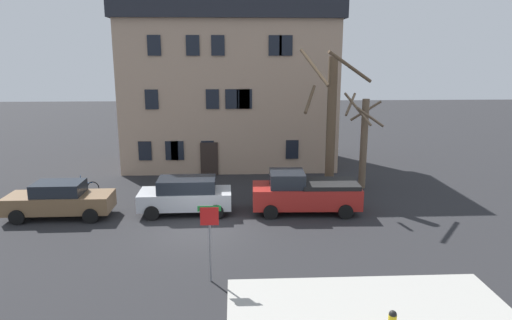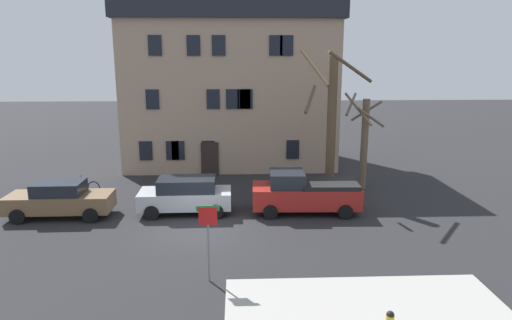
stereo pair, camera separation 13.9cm
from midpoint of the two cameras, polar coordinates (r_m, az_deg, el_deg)
The scene contains 9 objects.
ground_plane at distance 19.87m, azimuth -6.91°, elevation -8.87°, with size 120.00×120.00×0.00m, color #262628.
building_main at distance 31.57m, azimuth -3.09°, elevation 9.74°, with size 14.30×7.47×11.13m.
tree_bare_near at distance 24.67m, azimuth 9.54°, elevation 4.95°, with size 3.62×3.51×7.77m.
tree_bare_mid at distance 26.05m, azimuth 13.56°, elevation 2.60°, with size 2.36×2.50×5.44m.
car_brown_sedan at distance 23.01m, azimuth -23.26°, elevation -4.57°, with size 4.76×2.00×1.69m.
car_silver_wagon at distance 21.91m, azimuth -8.64°, elevation -4.35°, with size 4.37×2.09×1.73m.
pickup_truck_red at distance 21.92m, azimuth 6.33°, elevation -4.09°, with size 5.17×2.38×2.00m.
street_sign_pole at distance 14.98m, azimuth -5.77°, elevation -8.63°, with size 0.76×0.07×2.63m.
bicycle_leaning at distance 26.58m, azimuth -20.58°, elevation -3.17°, with size 1.73×0.39×1.03m.
Camera 2 is at (1.66, -18.41, 7.31)m, focal length 31.79 mm.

